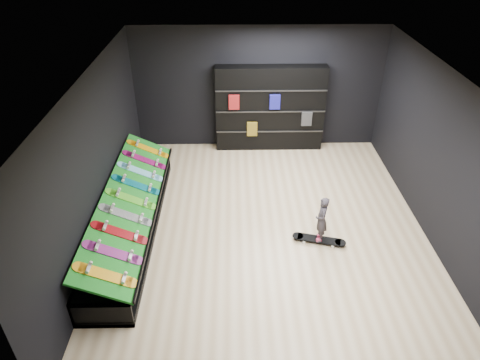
{
  "coord_description": "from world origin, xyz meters",
  "views": [
    {
      "loc": [
        -0.62,
        -6.39,
        5.26
      ],
      "look_at": [
        -0.5,
        0.2,
        1.0
      ],
      "focal_mm": 32.0,
      "sensor_mm": 36.0,
      "label": 1
    }
  ],
  "objects_px": {
    "back_shelving": "(270,109)",
    "child": "(320,227)",
    "display_rack": "(132,220)",
    "floor_skateboard": "(319,241)"
  },
  "relations": [
    {
      "from": "back_shelving",
      "to": "child",
      "type": "height_order",
      "value": "back_shelving"
    },
    {
      "from": "back_shelving",
      "to": "floor_skateboard",
      "type": "distance_m",
      "value": 3.92
    },
    {
      "from": "floor_skateboard",
      "to": "child",
      "type": "relative_size",
      "value": 1.82
    },
    {
      "from": "display_rack",
      "to": "back_shelving",
      "type": "bearing_deg",
      "value": 49.44
    },
    {
      "from": "floor_skateboard",
      "to": "child",
      "type": "bearing_deg",
      "value": 0.0
    },
    {
      "from": "floor_skateboard",
      "to": "child",
      "type": "xyz_separation_m",
      "value": [
        0.0,
        0.0,
        0.32
      ]
    },
    {
      "from": "floor_skateboard",
      "to": "display_rack",
      "type": "bearing_deg",
      "value": -171.85
    },
    {
      "from": "display_rack",
      "to": "back_shelving",
      "type": "height_order",
      "value": "back_shelving"
    },
    {
      "from": "back_shelving",
      "to": "floor_skateboard",
      "type": "relative_size",
      "value": 2.69
    },
    {
      "from": "display_rack",
      "to": "floor_skateboard",
      "type": "height_order",
      "value": "display_rack"
    }
  ]
}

